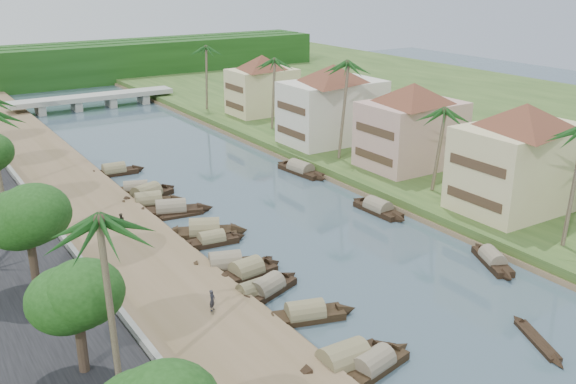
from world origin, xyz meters
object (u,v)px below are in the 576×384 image
building_near (521,156)px  sampan_1 (344,362)px  sampan_0 (373,366)px  bridge (93,99)px  person_near (212,300)px

building_near → sampan_1: building_near is taller
sampan_0 → building_near: bearing=11.4°
bridge → sampan_0: 86.56m
bridge → person_near: bridge is taller
building_near → person_near: size_ratio=9.66×
sampan_1 → building_near: bearing=21.8°
building_near → person_near: building_near is taller
bridge → sampan_0: bridge is taller
building_near → sampan_1: size_ratio=1.73×
building_near → sampan_0: building_near is taller
sampan_1 → person_near: (-4.21, 9.43, 1.15)m
building_near → person_near: bearing=-177.5°
sampan_0 → sampan_1: bearing=124.5°
bridge → building_near: size_ratio=1.89×
sampan_0 → sampan_1: 1.79m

